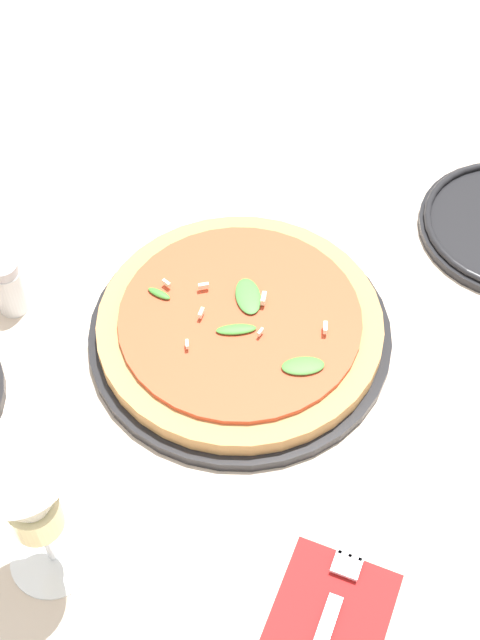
# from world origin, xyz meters

# --- Properties ---
(ground_plane) EXTENTS (6.00, 6.00, 0.00)m
(ground_plane) POSITION_xyz_m (0.00, 0.00, 0.00)
(ground_plane) COLOR beige
(pizza_arugula_main) EXTENTS (0.31, 0.31, 0.05)m
(pizza_arugula_main) POSITION_xyz_m (-0.04, -0.04, 0.02)
(pizza_arugula_main) COLOR black
(pizza_arugula_main) RESTS_ON ground_plane
(wine_glass) EXTENTS (0.08, 0.08, 0.16)m
(wine_glass) POSITION_xyz_m (-0.31, 0.04, 0.11)
(wine_glass) COLOR white
(wine_glass) RESTS_ON ground_plane
(napkin) EXTENTS (0.15, 0.10, 0.01)m
(napkin) POSITION_xyz_m (-0.30, -0.20, 0.00)
(napkin) COLOR #B21E1E
(napkin) RESTS_ON ground_plane
(fork) EXTENTS (0.19, 0.03, 0.00)m
(fork) POSITION_xyz_m (-0.29, -0.20, 0.01)
(fork) COLOR silver
(fork) RESTS_ON ground_plane
(shaker_pepper) EXTENTS (0.03, 0.03, 0.07)m
(shaker_pepper) POSITION_xyz_m (-0.07, 0.20, 0.03)
(shaker_pepper) COLOR silver
(shaker_pepper) RESTS_ON ground_plane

